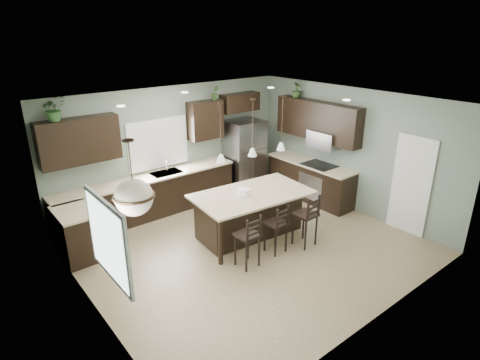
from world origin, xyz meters
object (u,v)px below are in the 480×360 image
Objects in this scene: refrigerator at (244,156)px; bar_stool_right at (305,220)px; bar_stool_center at (276,228)px; bar_stool_left at (247,240)px; serving_dish at (244,192)px; plant_back_left at (54,109)px; kitchen_island at (252,214)px.

bar_stool_right is at bearing -106.73° from refrigerator.
bar_stool_right is at bearing -17.12° from bar_stool_center.
bar_stool_center is at bearing 1.51° from bar_stool_left.
refrigerator reaches higher than bar_stool_center.
bar_stool_right reaches higher than bar_stool_center.
serving_dish reaches higher than bar_stool_center.
bar_stool_right is 2.33× the size of plant_back_left.
plant_back_left is (-2.87, 2.21, 2.17)m from kitchen_island.
serving_dish is 0.24× the size of bar_stool_center.
refrigerator is 3.09m from bar_stool_right.
serving_dish is (-1.62, -1.96, 0.07)m from refrigerator.
bar_stool_left is 1.04× the size of bar_stool_center.
bar_stool_left is 0.95× the size of bar_stool_right.
bar_stool_left is at bearing -125.79° from serving_dish.
refrigerator is at bearing -3.11° from plant_back_left.
plant_back_left is (-2.07, 3.04, 2.12)m from bar_stool_left.
plant_back_left is at bearing 122.75° from bar_stool_left.
bar_stool_center is 4.63m from plant_back_left.
bar_stool_left reaches higher than kitchen_island.
serving_dish is at bearing -39.39° from plant_back_left.
bar_stool_right is (1.34, -0.13, 0.03)m from bar_stool_left.
bar_stool_left is at bearing 171.64° from bar_stool_right.
refrigerator reaches higher than bar_stool_left.
plant_back_left reaches higher than kitchen_island.
bar_stool_center is at bearing -81.50° from serving_dish.
serving_dish is 1.15m from bar_stool_left.
bar_stool_center is (0.73, 0.04, -0.02)m from bar_stool_left.
bar_stool_left is 4.24m from plant_back_left.
bar_stool_left is at bearing -55.79° from plant_back_left.
serving_dish is at bearing 180.00° from kitchen_island.
refrigerator is 0.79× the size of kitchen_island.
plant_back_left is at bearing 176.89° from refrigerator.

